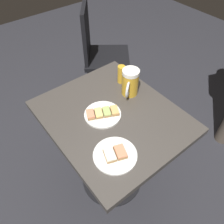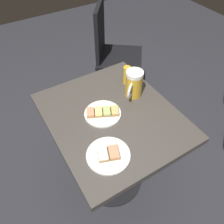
{
  "view_description": "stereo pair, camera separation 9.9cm",
  "coord_description": "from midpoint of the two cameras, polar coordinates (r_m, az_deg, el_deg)",
  "views": [
    {
      "loc": [
        -0.64,
        0.51,
        1.59
      ],
      "look_at": [
        0.0,
        0.0,
        0.72
      ],
      "focal_mm": 36.51,
      "sensor_mm": 36.0,
      "label": 1
    },
    {
      "loc": [
        -0.7,
        0.43,
        1.59
      ],
      "look_at": [
        0.0,
        0.0,
        0.72
      ],
      "focal_mm": 36.51,
      "sensor_mm": 36.0,
      "label": 2
    }
  ],
  "objects": [
    {
      "name": "cafe_table",
      "position": [
        1.33,
        -2.14,
        -5.55
      ],
      "size": [
        0.76,
        0.65,
        0.7
      ],
      "color": "black",
      "rests_on": "ground_plane"
    },
    {
      "name": "plate_far",
      "position": [
        1.04,
        -1.98,
        -10.78
      ],
      "size": [
        0.2,
        0.2,
        0.03
      ],
      "color": "white",
      "rests_on": "cafe_table"
    },
    {
      "name": "beer_glass_small",
      "position": [
        1.37,
        0.24,
        9.36
      ],
      "size": [
        0.04,
        0.04,
        0.11
      ],
      "primitive_type": "cylinder",
      "color": "gold",
      "rests_on": "cafe_table"
    },
    {
      "name": "plate_near",
      "position": [
        1.2,
        -4.71,
        -0.54
      ],
      "size": [
        0.19,
        0.19,
        0.03
      ],
      "color": "white",
      "rests_on": "cafe_table"
    },
    {
      "name": "ground_plane",
      "position": [
        1.78,
        -1.65,
        -16.21
      ],
      "size": [
        6.0,
        6.0,
        0.0
      ],
      "primitive_type": "plane",
      "color": "#28282D"
    },
    {
      "name": "cafe_chair",
      "position": [
        2.04,
        -4.63,
        14.88
      ],
      "size": [
        0.53,
        0.53,
        0.91
      ],
      "rotation": [
        0.0,
        0.0,
        2.49
      ],
      "color": "black",
      "rests_on": "ground_plane"
    },
    {
      "name": "beer_mug",
      "position": [
        1.27,
        2.32,
        7.29
      ],
      "size": [
        0.12,
        0.13,
        0.16
      ],
      "color": "gold",
      "rests_on": "cafe_table"
    }
  ]
}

